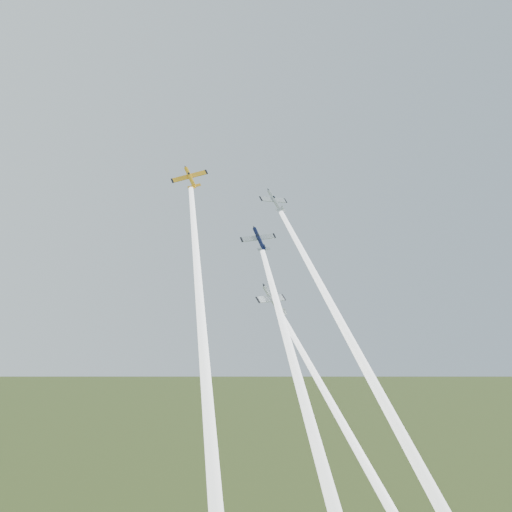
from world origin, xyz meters
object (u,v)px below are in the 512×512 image
at_px(plane_silver_right, 275,201).
at_px(plane_silver_low, 273,301).
at_px(plane_navy, 259,239).
at_px(plane_yellow, 190,177).

height_order(plane_silver_right, plane_silver_low, plane_silver_right).
relative_size(plane_silver_right, plane_silver_low, 0.87).
distance_m(plane_silver_right, plane_silver_low, 22.63).
height_order(plane_navy, plane_silver_right, plane_silver_right).
bearing_deg(plane_navy, plane_yellow, 159.18).
xyz_separation_m(plane_yellow, plane_silver_low, (11.61, -12.00, -24.66)).
relative_size(plane_yellow, plane_silver_low, 0.88).
distance_m(plane_navy, plane_silver_low, 12.82).
xyz_separation_m(plane_silver_right, plane_silver_low, (-5.51, -6.37, -21.01)).
distance_m(plane_yellow, plane_silver_right, 18.38).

